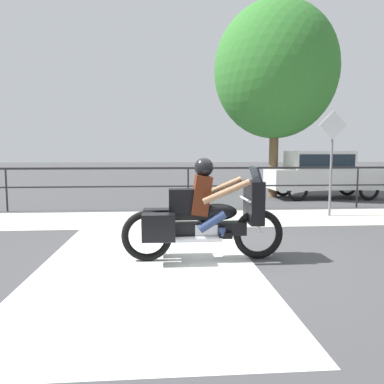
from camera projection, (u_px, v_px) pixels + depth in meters
The scene contains 8 objects.
ground_plane at pixel (209, 256), 5.96m from camera, with size 120.00×120.00×0.00m, color #424244.
sidewalk_band at pixel (193, 219), 9.33m from camera, with size 44.00×2.40×0.01m, color #B7B2A8.
crosswalk_band at pixel (149, 261), 5.68m from camera, with size 3.12×6.00×0.01m, color silver.
fence_railing at pixel (188, 176), 10.81m from camera, with size 36.00×0.05×1.23m.
motorcycle at pixel (203, 216), 5.69m from camera, with size 2.49×0.76×1.57m.
parked_car at pixel (322, 172), 13.47m from camera, with size 4.08×1.64×1.70m.
street_sign at pixel (332, 150), 9.56m from camera, with size 0.74×0.06×2.71m.
tree_behind_sign at pixel (275, 71), 13.54m from camera, with size 4.44×4.44×7.05m.
Camera 1 is at (-0.72, -5.78, 1.64)m, focal length 35.00 mm.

